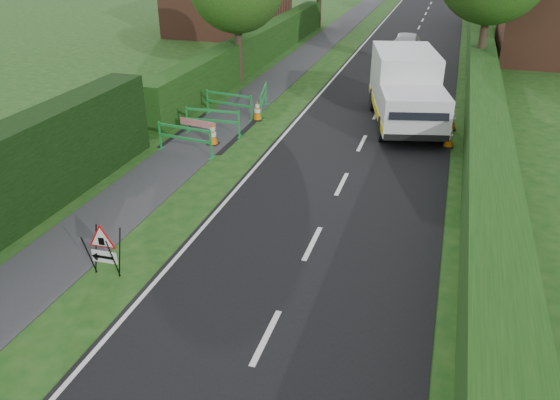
{
  "coord_description": "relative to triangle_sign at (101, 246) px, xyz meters",
  "views": [
    {
      "loc": [
        5.11,
        -6.48,
        6.96
      ],
      "look_at": [
        1.78,
        4.17,
        1.25
      ],
      "focal_mm": 35.0,
      "sensor_mm": 36.0,
      "label": 1
    }
  ],
  "objects": [
    {
      "name": "traffic_cone_1",
      "position": [
        6.95,
        12.1,
        -0.35
      ],
      "size": [
        0.38,
        0.38,
        0.79
      ],
      "color": "black",
      "rests_on": "ground"
    },
    {
      "name": "ped_barrier_0",
      "position": [
        -1.45,
        6.92,
        -0.12
      ],
      "size": [
        2.09,
        0.6,
        1.0
      ],
      "rotation": [
        0.0,
        0.0,
        -0.12
      ],
      "color": "#198A35",
      "rests_on": "ground"
    },
    {
      "name": "ped_barrier_2",
      "position": [
        -1.52,
        10.96,
        -0.12
      ],
      "size": [
        2.09,
        0.64,
        1.0
      ],
      "rotation": [
        0.0,
        0.0,
        -0.14
      ],
      "color": "#198A35",
      "rests_on": "ground"
    },
    {
      "name": "traffic_cone_0",
      "position": [
        6.92,
        10.24,
        -0.35
      ],
      "size": [
        0.38,
        0.38,
        0.79
      ],
      "color": "black",
      "rests_on": "ground"
    },
    {
      "name": "hedge_west_far",
      "position": [
        -3.48,
        20.12,
        -0.75
      ],
      "size": [
        1.0,
        24.0,
        1.8
      ],
      "primitive_type": "cube",
      "color": "#14380F",
      "rests_on": "ground"
    },
    {
      "name": "ground",
      "position": [
        1.52,
        -1.88,
        -0.75
      ],
      "size": [
        120.0,
        120.0,
        0.0
      ],
      "primitive_type": "plane",
      "color": "#164313",
      "rests_on": "ground"
    },
    {
      "name": "traffic_cone_4",
      "position": [
        -0.33,
        10.96,
        -0.35
      ],
      "size": [
        0.38,
        0.38,
        0.79
      ],
      "color": "black",
      "rests_on": "ground"
    },
    {
      "name": "works_van",
      "position": [
        5.14,
        12.3,
        0.63
      ],
      "size": [
        3.49,
        6.06,
        2.61
      ],
      "rotation": [
        0.0,
        0.0,
        0.24
      ],
      "color": "silver",
      "rests_on": "ground"
    },
    {
      "name": "road_surface",
      "position": [
        4.02,
        33.12,
        -0.74
      ],
      "size": [
        6.0,
        90.0,
        0.02
      ],
      "primitive_type": "cube",
      "color": "black",
      "rests_on": "ground"
    },
    {
      "name": "ped_barrier_3",
      "position": [
        -0.42,
        11.95,
        -0.12
      ],
      "size": [
        0.8,
        2.09,
        1.0
      ],
      "rotation": [
        0.0,
        0.0,
        1.8
      ],
      "color": "#198A35",
      "rests_on": "ground"
    },
    {
      "name": "triangle_sign",
      "position": [
        0.0,
        0.0,
        0.0
      ],
      "size": [
        0.76,
        0.76,
        1.07
      ],
      "rotation": [
        0.0,
        0.0,
        0.04
      ],
      "color": "black",
      "rests_on": "ground"
    },
    {
      "name": "traffic_cone_2",
      "position": [
        6.23,
        13.25,
        -0.35
      ],
      "size": [
        0.38,
        0.38,
        0.79
      ],
      "color": "black",
      "rests_on": "ground"
    },
    {
      "name": "footpath",
      "position": [
        -1.48,
        33.12,
        -0.74
      ],
      "size": [
        2.0,
        90.0,
        0.02
      ],
      "primitive_type": "cube",
      "color": "#2D2D30",
      "rests_on": "ground"
    },
    {
      "name": "traffic_cone_3",
      "position": [
        -0.93,
        7.99,
        -0.35
      ],
      "size": [
        0.38,
        0.38,
        0.79
      ],
      "color": "black",
      "rests_on": "ground"
    },
    {
      "name": "ped_barrier_1",
      "position": [
        -1.3,
        8.88,
        -0.12
      ],
      "size": [
        2.08,
        0.46,
        1.0
      ],
      "rotation": [
        0.0,
        0.0,
        0.05
      ],
      "color": "#198A35",
      "rests_on": "ground"
    },
    {
      "name": "redwhite_plank",
      "position": [
        -1.82,
        8.7,
        -0.75
      ],
      "size": [
        1.49,
        0.27,
        0.25
      ],
      "primitive_type": "cube",
      "rotation": [
        0.0,
        0.0,
        -0.16
      ],
      "color": "red",
      "rests_on": "ground"
    },
    {
      "name": "hatchback_car",
      "position": [
        4.04,
        23.85,
        -0.07
      ],
      "size": [
        1.75,
        4.02,
        1.35
      ],
      "primitive_type": "imported",
      "rotation": [
        0.0,
        0.0,
        0.04
      ],
      "color": "white",
      "rests_on": "ground"
    },
    {
      "name": "hedge_east",
      "position": [
        8.02,
        14.12,
        -0.75
      ],
      "size": [
        1.2,
        50.0,
        1.5
      ],
      "primitive_type": "cube",
      "color": "#14380F",
      "rests_on": "ground"
    }
  ]
}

